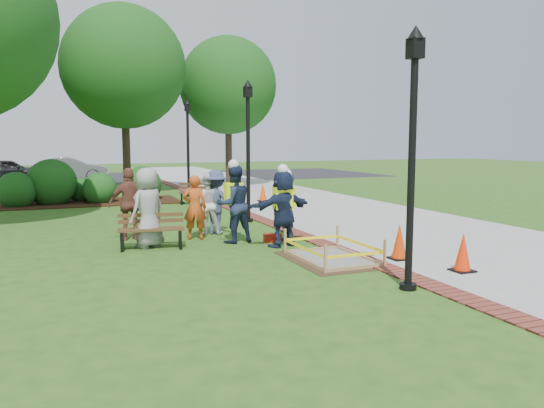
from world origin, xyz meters
name	(u,v)px	position (x,y,z in m)	size (l,w,h in m)	color
ground	(271,259)	(0.00, 0.00, 0.00)	(100.00, 100.00, 0.00)	#285116
sidewalk	(293,200)	(5.00, 10.00, 0.01)	(6.00, 60.00, 0.02)	#9E9E99
brick_edging	(219,203)	(1.75, 10.00, 0.01)	(0.50, 60.00, 0.03)	maroon
mulch_bed	(89,203)	(-3.00, 12.00, 0.02)	(7.00, 3.00, 0.05)	#381E0F
parking_lot	(124,177)	(0.00, 27.00, 0.00)	(36.00, 12.00, 0.01)	black
wet_concrete_pad	(332,249)	(1.12, -0.59, 0.23)	(1.70, 2.30, 0.55)	#47331E
bench_near	(151,238)	(-2.17, 1.95, 0.26)	(1.54, 0.73, 0.80)	#54381C
bench_far	(199,197)	(0.97, 10.06, 0.26)	(1.60, 0.87, 0.83)	#532D1C
cone_front	(463,253)	(2.90, -2.42, 0.37)	(0.39, 0.39, 0.76)	black
cone_back	(399,242)	(2.41, -1.11, 0.37)	(0.39, 0.39, 0.77)	black
cone_far	(263,192)	(3.63, 9.98, 0.37)	(0.39, 0.39, 0.76)	black
toolbox	(272,238)	(0.71, 1.71, 0.10)	(0.41, 0.23, 0.21)	#A1180C
lamp_near	(412,139)	(1.25, -3.00, 2.48)	(0.28, 0.28, 4.26)	black
lamp_mid	(248,140)	(1.25, 5.00, 2.48)	(0.28, 0.28, 4.26)	black
lamp_far	(188,140)	(1.25, 13.00, 2.48)	(0.28, 0.28, 4.26)	black
tree_back	(124,67)	(-1.10, 15.54, 5.83)	(5.66, 5.66, 8.67)	#3D2D1E
tree_right	(228,86)	(4.44, 17.26, 5.36)	(5.14, 5.14, 7.94)	#3D2D1E
shrub_a	(17,207)	(-5.58, 11.68, 0.00)	(1.42, 1.42, 1.42)	#194E16
shrub_b	(53,204)	(-4.35, 12.20, 0.00)	(1.91, 1.91, 1.91)	#194E16
shrub_c	(100,203)	(-2.60, 11.81, 0.00)	(1.32, 1.32, 1.32)	#194E16
shrub_d	(143,200)	(-0.86, 12.28, 0.00)	(1.54, 1.54, 1.54)	#194E16
shrub_e	(82,201)	(-3.26, 12.75, 0.00)	(1.03, 1.03, 1.03)	#194E16
casual_person_a	(148,208)	(-2.19, 2.17, 0.92)	(0.70, 0.64, 1.85)	#949494
casual_person_b	(195,207)	(-0.95, 2.75, 0.81)	(0.60, 0.50, 1.61)	#CC4A18
casual_person_c	(208,204)	(-0.46, 3.36, 0.81)	(0.59, 0.46, 1.62)	white
casual_person_d	(130,204)	(-2.45, 3.31, 0.90)	(0.59, 0.39, 1.79)	brown
casual_person_e	(216,202)	(-0.25, 3.29, 0.85)	(0.64, 0.61, 1.69)	#3A4266
hivis_worker_a	(283,206)	(0.73, 1.11, 0.95)	(0.64, 0.48, 1.93)	#1A2044
hivis_worker_b	(286,204)	(1.15, 1.86, 0.89)	(0.59, 0.62, 1.78)	#192042
hivis_worker_c	(234,202)	(-0.17, 2.00, 0.99)	(0.65, 0.47, 2.01)	#1B2248
parked_car_a	(8,181)	(-6.98, 25.85, 0.00)	(4.64, 2.02, 1.51)	#29292B
parked_car_b	(71,181)	(-3.42, 24.89, 0.00)	(4.91, 2.14, 1.60)	gray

